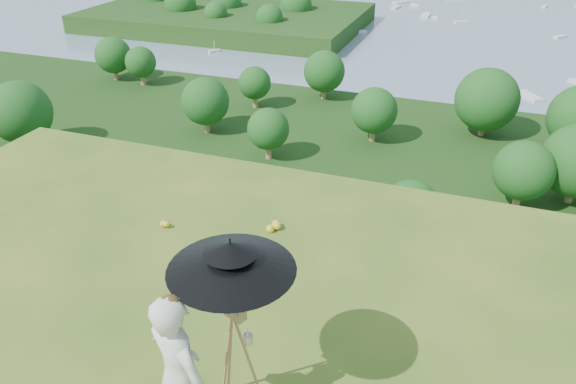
% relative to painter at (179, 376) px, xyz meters
% --- Properties ---
extents(forest_slope, '(140.00, 56.00, 22.00)m').
position_rel_painter_xyz_m(forest_slope, '(0.03, 33.92, -29.90)').
color(forest_slope, black).
rests_on(forest_slope, bay_water).
extents(shoreline_tier, '(170.00, 28.00, 8.00)m').
position_rel_painter_xyz_m(shoreline_tier, '(0.03, 73.92, -36.90)').
color(shoreline_tier, slate).
rests_on(shoreline_tier, bay_water).
extents(peninsula, '(90.00, 60.00, 12.00)m').
position_rel_painter_xyz_m(peninsula, '(-74.97, 153.92, -29.90)').
color(peninsula, black).
rests_on(peninsula, bay_water).
extents(slope_trees, '(110.00, 50.00, 6.00)m').
position_rel_painter_xyz_m(slope_trees, '(0.03, 33.92, -15.90)').
color(slope_trees, '#164A17').
rests_on(slope_trees, forest_slope).
extents(harbor_town, '(110.00, 22.00, 5.00)m').
position_rel_painter_xyz_m(harbor_town, '(0.03, 73.92, -30.40)').
color(harbor_town, silver).
rests_on(harbor_town, shoreline_tier).
extents(moored_boats, '(140.00, 140.00, 0.70)m').
position_rel_painter_xyz_m(moored_boats, '(-12.47, 159.92, -34.55)').
color(moored_boats, silver).
rests_on(moored_boats, bay_water).
extents(painter, '(0.77, 0.66, 1.80)m').
position_rel_painter_xyz_m(painter, '(0.00, 0.00, 0.00)').
color(painter, silver).
rests_on(painter, ground).
extents(field_easel, '(0.76, 0.76, 1.55)m').
position_rel_painter_xyz_m(field_easel, '(0.29, 0.54, -0.13)').
color(field_easel, '#B06E49').
rests_on(field_easel, ground).
extents(sun_umbrella, '(1.38, 1.38, 0.80)m').
position_rel_painter_xyz_m(sun_umbrella, '(0.30, 0.57, 0.78)').
color(sun_umbrella, black).
rests_on(sun_umbrella, field_easel).
extents(painter_cap, '(0.24, 0.27, 0.10)m').
position_rel_painter_xyz_m(painter_cap, '(0.00, 0.00, 0.85)').
color(painter_cap, '#D77976').
rests_on(painter_cap, painter).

